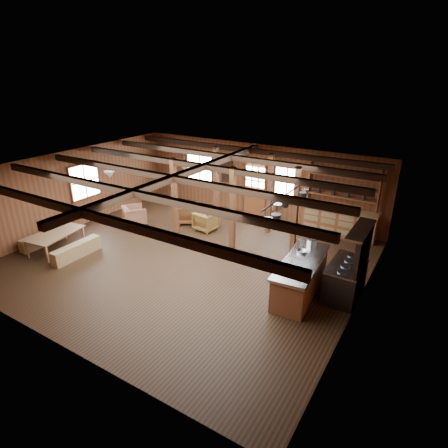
{
  "coord_description": "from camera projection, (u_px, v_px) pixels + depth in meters",
  "views": [
    {
      "loc": [
        6.26,
        -8.07,
        5.43
      ],
      "look_at": [
        0.88,
        0.71,
        1.11
      ],
      "focal_mm": 30.0,
      "sensor_mm": 36.0,
      "label": 1
    }
  ],
  "objects": [
    {
      "name": "room",
      "position": [
        186.0,
        217.0,
        10.92
      ],
      "size": [
        10.04,
        9.04,
        2.84
      ],
      "color": "black",
      "rests_on": "ground"
    },
    {
      "name": "ceiling_joists",
      "position": [
        188.0,
        173.0,
        10.56
      ],
      "size": [
        9.8,
        8.82,
        0.18
      ],
      "color": "black",
      "rests_on": "ceiling"
    },
    {
      "name": "timber_posts",
      "position": [
        236.0,
        200.0,
        12.3
      ],
      "size": [
        3.95,
        2.35,
        2.8
      ],
      "color": "#482914",
      "rests_on": "floor"
    },
    {
      "name": "back_door",
      "position": [
        255.0,
        193.0,
        14.62
      ],
      "size": [
        1.02,
        0.08,
        2.15
      ],
      "color": "brown",
      "rests_on": "floor"
    },
    {
      "name": "window_back_left",
      "position": [
        200.0,
        167.0,
        15.6
      ],
      "size": [
        1.32,
        0.06,
        1.32
      ],
      "color": "white",
      "rests_on": "wall_back"
    },
    {
      "name": "window_back_right",
      "position": [
        287.0,
        180.0,
        13.72
      ],
      "size": [
        1.02,
        0.06,
        1.32
      ],
      "color": "white",
      "rests_on": "wall_back"
    },
    {
      "name": "window_left",
      "position": [
        85.0,
        181.0,
        13.62
      ],
      "size": [
        0.14,
        1.24,
        1.32
      ],
      "color": "white",
      "rests_on": "wall_back"
    },
    {
      "name": "notice_boards",
      "position": [
        222.0,
        169.0,
        15.05
      ],
      "size": [
        1.08,
        0.03,
        0.9
      ],
      "color": "beige",
      "rests_on": "wall_back"
    },
    {
      "name": "back_counter",
      "position": [
        339.0,
        219.0,
        12.89
      ],
      "size": [
        2.55,
        0.6,
        2.45
      ],
      "color": "brown",
      "rests_on": "floor"
    },
    {
      "name": "pendant_lamps",
      "position": [
        149.0,
        171.0,
        12.46
      ],
      "size": [
        1.86,
        2.36,
        0.66
      ],
      "color": "#2F2E31",
      "rests_on": "ceiling"
    },
    {
      "name": "pot_rack",
      "position": [
        285.0,
        205.0,
        9.26
      ],
      "size": [
        0.42,
        3.0,
        0.44
      ],
      "color": "#2F2E31",
      "rests_on": "ceiling"
    },
    {
      "name": "kitchen_island",
      "position": [
        300.0,
        276.0,
        9.58
      ],
      "size": [
        1.06,
        2.56,
        1.2
      ],
      "rotation": [
        0.0,
        0.0,
        0.07
      ],
      "color": "brown",
      "rests_on": "floor"
    },
    {
      "name": "step_stool",
      "position": [
        296.0,
        261.0,
        10.94
      ],
      "size": [
        0.5,
        0.42,
        0.38
      ],
      "primitive_type": "cube",
      "rotation": [
        0.0,
        0.0,
        0.32
      ],
      "color": "olive",
      "rests_on": "floor"
    },
    {
      "name": "commercial_range",
      "position": [
        348.0,
        274.0,
        9.39
      ],
      "size": [
        0.8,
        1.55,
        1.92
      ],
      "color": "#2F2E31",
      "rests_on": "floor"
    },
    {
      "name": "dining_table",
      "position": [
        57.0,
        242.0,
        11.91
      ],
      "size": [
        1.22,
        1.85,
        0.6
      ],
      "primitive_type": "imported",
      "rotation": [
        0.0,
        0.0,
        1.73
      ],
      "color": "olive",
      "rests_on": "floor"
    },
    {
      "name": "bench_wall",
      "position": [
        43.0,
        239.0,
        12.31
      ],
      "size": [
        0.29,
        1.56,
        0.43
      ],
      "primitive_type": "cube",
      "color": "olive",
      "rests_on": "floor"
    },
    {
      "name": "bench_aisle",
      "position": [
        77.0,
        250.0,
        11.5
      ],
      "size": [
        0.3,
        1.63,
        0.45
      ],
      "primitive_type": "cube",
      "color": "olive",
      "rests_on": "floor"
    },
    {
      "name": "armchair_a",
      "position": [
        188.0,
        213.0,
        14.05
      ],
      "size": [
        1.08,
        1.09,
        0.72
      ],
      "primitive_type": "imported",
      "rotation": [
        0.0,
        0.0,
        3.72
      ],
      "color": "brown",
      "rests_on": "floor"
    },
    {
      "name": "armchair_b",
      "position": [
        206.0,
        221.0,
        13.4
      ],
      "size": [
        0.82,
        0.84,
        0.68
      ],
      "primitive_type": "imported",
      "rotation": [
        0.0,
        0.0,
        3.01
      ],
      "color": "brown",
      "rests_on": "floor"
    },
    {
      "name": "armchair_c",
      "position": [
        135.0,
        215.0,
        13.88
      ],
      "size": [
        1.07,
        1.08,
        0.71
      ],
      "primitive_type": "imported",
      "rotation": [
        0.0,
        0.0,
        2.54
      ],
      "color": "brown",
      "rests_on": "floor"
    },
    {
      "name": "counter_pot",
      "position": [
        312.0,
        242.0,
        10.2
      ],
      "size": [
        0.29,
        0.29,
        0.17
      ],
      "primitive_type": "cylinder",
      "color": "silver",
      "rests_on": "kitchen_island"
    },
    {
      "name": "bowl",
      "position": [
        302.0,
        251.0,
        9.81
      ],
      "size": [
        0.26,
        0.26,
        0.06
      ],
      "primitive_type": "imported",
      "rotation": [
        0.0,
        0.0,
        -0.01
      ],
      "color": "silver",
      "rests_on": "kitchen_island"
    }
  ]
}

